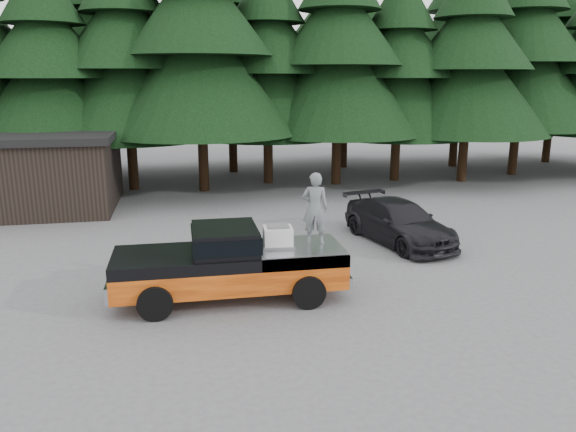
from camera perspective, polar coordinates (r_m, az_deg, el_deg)
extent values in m
plane|color=#515153|center=(14.82, -1.94, -8.17)|extent=(120.00, 120.00, 0.00)
cube|color=black|center=(14.24, -6.43, -2.27)|extent=(1.66, 1.90, 0.59)
cube|color=silver|center=(14.41, -1.03, -2.17)|extent=(0.76, 0.65, 0.50)
imported|color=slate|center=(14.56, 2.77, 0.81)|extent=(0.80, 0.65, 1.89)
imported|color=black|center=(19.70, 11.20, -0.60)|extent=(3.10, 5.27, 1.43)
cube|color=black|center=(26.79, -25.72, 3.82)|extent=(8.00, 6.00, 3.00)
cube|color=black|center=(26.59, -26.10, 7.32)|extent=(8.40, 6.40, 0.30)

